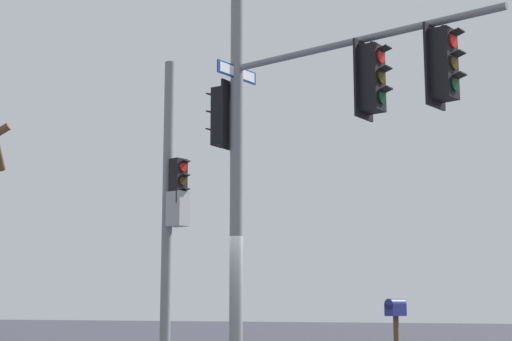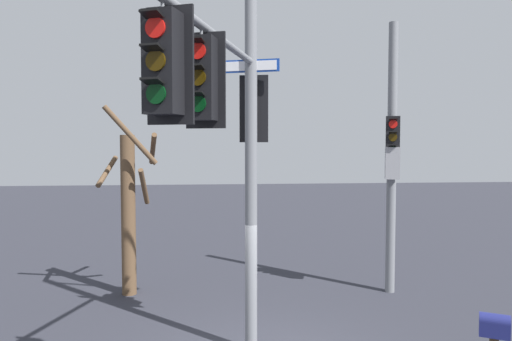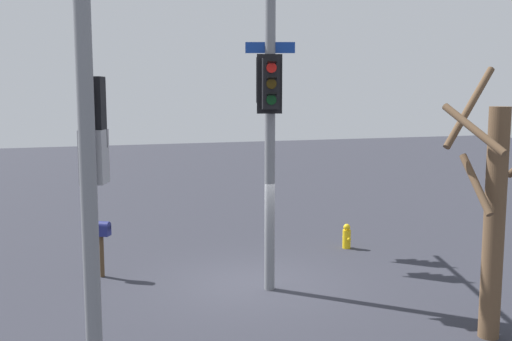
# 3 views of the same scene
# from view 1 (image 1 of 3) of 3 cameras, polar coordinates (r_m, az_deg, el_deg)

# --- Properties ---
(main_signal_pole_assembly) EXTENTS (5.50, 4.29, 8.27)m
(main_signal_pole_assembly) POSITION_cam_1_polar(r_m,az_deg,el_deg) (13.87, 2.50, 4.90)
(main_signal_pole_assembly) COLOR slate
(main_signal_pole_assembly) RESTS_ON ground
(secondary_pole_assembly) EXTENTS (0.79, 0.49, 7.32)m
(secondary_pole_assembly) POSITION_cam_1_polar(r_m,az_deg,el_deg) (19.20, -6.20, -2.33)
(secondary_pole_assembly) COLOR slate
(secondary_pole_assembly) RESTS_ON ground
(mailbox) EXTENTS (0.43, 0.50, 1.41)m
(mailbox) POSITION_cam_1_polar(r_m,az_deg,el_deg) (16.94, 10.14, -10.20)
(mailbox) COLOR #4C3823
(mailbox) RESTS_ON ground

